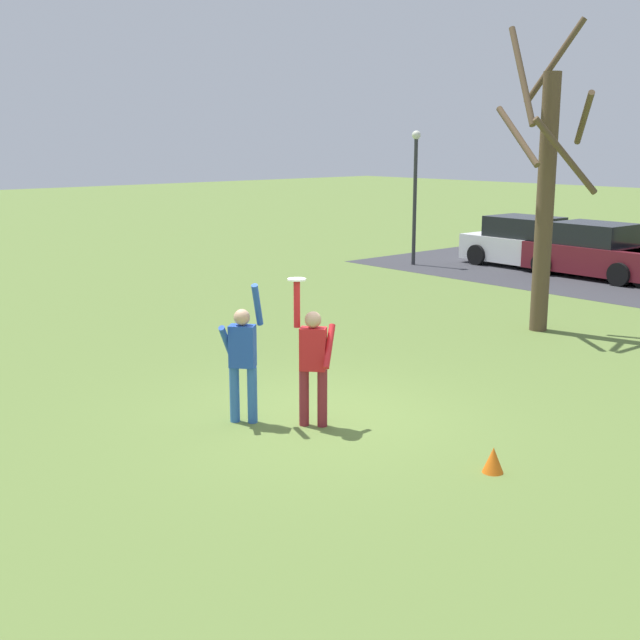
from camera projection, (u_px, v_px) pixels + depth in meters
The scene contains 9 objects.
ground_plane at pixel (318, 418), 11.92m from camera, with size 120.00×120.00×0.00m, color olive.
person_catcher at pixel (313, 359), 11.40m from camera, with size 0.56×0.55×2.08m.
person_defender at pixel (243, 356), 11.56m from camera, with size 0.65×0.65×2.05m.
frisbee_disc at pixel (297, 279), 11.20m from camera, with size 0.25×0.25×0.02m, color white.
parked_car_white at pixel (526, 244), 26.14m from camera, with size 4.15×2.14×1.59m.
parked_car_maroon at pixel (596, 253), 24.13m from camera, with size 4.15×2.14×1.59m.
bare_tree_tall at pixel (545, 187), 16.82m from camera, with size 2.04×2.04×6.39m.
lamppost_by_lot at pixel (415, 184), 26.14m from camera, with size 0.28×0.28×4.26m.
field_cone_orange at pixel (493, 460), 9.94m from camera, with size 0.26×0.26×0.32m, color orange.
Camera 1 is at (8.53, -7.47, 3.94)m, focal length 46.09 mm.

